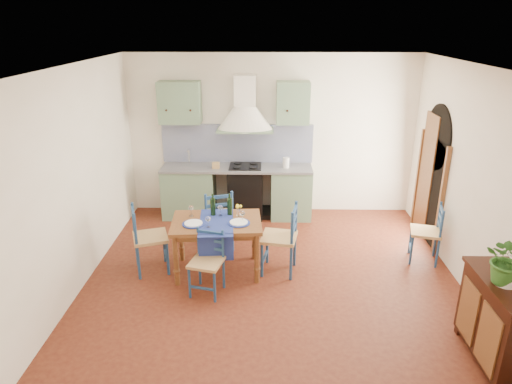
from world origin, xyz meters
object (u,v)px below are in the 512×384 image
Objects in this scene: dining_table at (217,227)px; potted_plant at (510,260)px; sideboard at (501,320)px; chair_near at (207,262)px.

potted_plant is at bearing -30.61° from dining_table.
sideboard is 0.68m from potted_plant.
chair_near is 3.36m from potted_plant.
potted_plant is (2.96, -1.75, 0.51)m from dining_table.
potted_plant reaches higher than chair_near.
chair_near is 0.80× the size of sideboard.
dining_table is 3.48m from sideboard.
dining_table reaches higher than chair_near.
sideboard is (3.01, -1.74, -0.17)m from dining_table.
dining_table is at bearing 149.39° from potted_plant.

